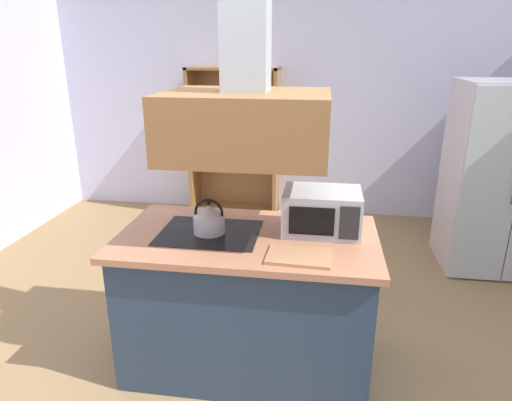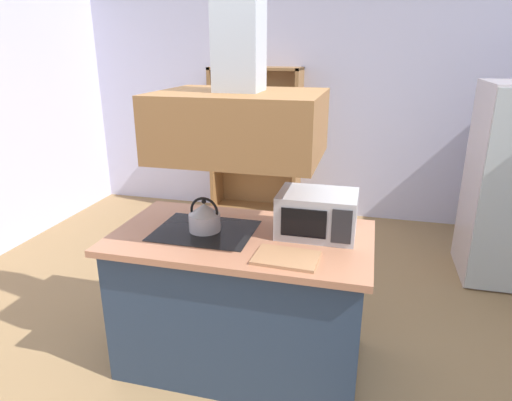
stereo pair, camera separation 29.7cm
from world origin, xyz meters
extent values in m
plane|color=#947249|center=(0.00, 0.00, 0.00)|extent=(7.80, 7.80, 0.00)
cube|color=silver|center=(0.00, 3.00, 1.35)|extent=(6.00, 0.12, 2.70)
cube|color=#293A52|center=(-0.16, 0.03, 0.43)|extent=(1.48, 0.80, 0.86)
cube|color=#B77655|center=(-0.16, 0.03, 0.88)|extent=(1.56, 0.88, 0.04)
cube|color=black|center=(-0.40, 0.03, 0.90)|extent=(0.60, 0.48, 0.00)
cube|color=#946336|center=(-0.16, 0.03, 1.56)|extent=(0.90, 0.70, 0.36)
cube|color=#BCB1B5|center=(1.87, 1.75, 0.85)|extent=(0.90, 0.72, 1.71)
cube|color=#B6BEBD|center=(1.64, 1.38, 0.85)|extent=(0.44, 0.03, 1.67)
cube|color=olive|center=(-1.28, 2.74, 0.88)|extent=(0.04, 0.40, 1.76)
cube|color=olive|center=(-0.28, 2.74, 0.88)|extent=(0.04, 0.40, 1.76)
cube|color=olive|center=(-0.78, 2.74, 1.74)|extent=(1.05, 0.40, 0.03)
cube|color=olive|center=(-0.78, 2.74, 0.04)|extent=(1.05, 0.40, 0.08)
cube|color=olive|center=(-0.78, 2.93, 0.88)|extent=(1.05, 0.02, 1.76)
cube|color=olive|center=(-0.78, 2.74, 0.70)|extent=(0.97, 0.36, 0.02)
cube|color=olive|center=(-0.78, 2.74, 1.14)|extent=(0.97, 0.36, 0.02)
cylinder|color=beige|center=(-0.97, 2.69, 0.74)|extent=(0.18, 0.18, 0.05)
cylinder|color=beige|center=(-0.97, 2.69, 0.78)|extent=(0.17, 0.17, 0.05)
cylinder|color=beige|center=(-0.97, 2.69, 0.83)|extent=(0.16, 0.16, 0.05)
cylinder|color=silver|center=(-0.65, 2.70, 1.21)|extent=(0.01, 0.01, 0.12)
cone|color=silver|center=(-0.65, 2.70, 1.31)|extent=(0.07, 0.07, 0.08)
cylinder|color=silver|center=(-0.49, 2.70, 1.21)|extent=(0.01, 0.01, 0.12)
cone|color=silver|center=(-0.49, 2.70, 1.31)|extent=(0.07, 0.07, 0.08)
cylinder|color=#BFB7B9|center=(-0.40, 0.03, 0.96)|extent=(0.19, 0.19, 0.11)
cone|color=#BABEC1|center=(-0.40, 0.03, 1.04)|extent=(0.18, 0.18, 0.07)
sphere|color=black|center=(-0.40, 0.03, 1.09)|extent=(0.03, 0.03, 0.03)
torus|color=black|center=(-0.40, 0.03, 1.03)|extent=(0.18, 0.02, 0.18)
cube|color=tan|center=(0.16, -0.23, 0.91)|extent=(0.35, 0.26, 0.02)
cube|color=#B7BABF|center=(0.27, 0.16, 1.03)|extent=(0.46, 0.34, 0.26)
cube|color=black|center=(0.22, -0.02, 1.03)|extent=(0.26, 0.01, 0.17)
cube|color=#262628|center=(0.43, -0.02, 1.03)|extent=(0.11, 0.01, 0.20)
camera|label=1|loc=(0.25, -2.40, 1.97)|focal=31.34mm
camera|label=2|loc=(0.54, -2.34, 1.97)|focal=31.34mm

